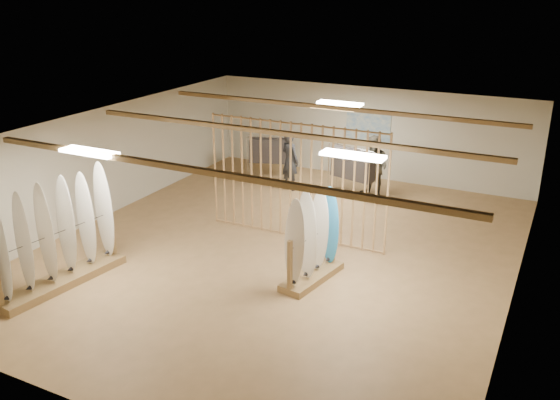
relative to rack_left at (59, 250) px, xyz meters
The scene contains 16 objects.
floor 4.74m from the rack_left, 47.28° to the left, with size 12.00×12.00×0.00m, color tan.
ceiling 5.10m from the rack_left, 47.28° to the left, with size 12.00×12.00×0.00m, color gray.
wall_back 9.97m from the rack_left, 71.42° to the left, with size 12.00×12.00×0.00m, color beige.
wall_front 4.13m from the rack_left, 38.98° to the right, with size 12.00×12.00×0.00m, color beige.
wall_left 3.94m from the rack_left, 118.04° to the left, with size 12.00×12.00×0.00m, color beige.
wall_right 8.89m from the rack_left, 22.80° to the left, with size 12.00×12.00×0.00m, color beige.
ceiling_slats 5.07m from the rack_left, 47.28° to the left, with size 9.50×6.12×0.10m, color olive.
light_panels 5.07m from the rack_left, 47.28° to the left, with size 1.20×0.35×0.06m, color white.
bamboo_partition 5.33m from the rack_left, 53.17° to the left, with size 4.45×0.05×2.78m.
poster 9.97m from the rack_left, 71.39° to the left, with size 1.40×0.03×0.90m, color #3574BA.
rack_left is the anchor object (origin of this frame).
rack_right 5.03m from the rack_left, 28.64° to the left, with size 0.81×1.73×1.93m.
clothing_rack_a 8.02m from the rack_left, 86.68° to the left, with size 1.18×0.67×1.32m.
clothing_rack_b 8.23m from the rack_left, 65.61° to the left, with size 1.33×0.68×1.48m.
shopper_a 7.48m from the rack_left, 78.01° to the left, with size 0.71×0.48×1.96m, color #292C31.
shopper_b 8.73m from the rack_left, 63.23° to the left, with size 0.96×0.75×1.99m, color #3B382D.
Camera 1 is at (5.50, -10.97, 5.75)m, focal length 38.00 mm.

